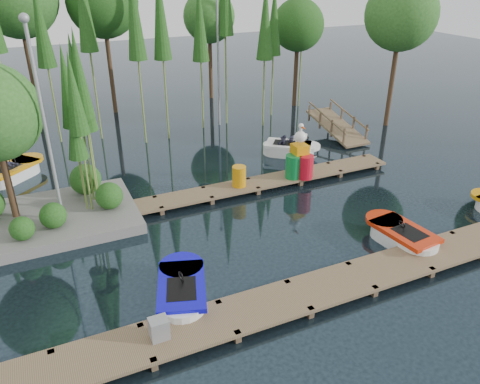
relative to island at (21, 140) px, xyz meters
name	(u,v)px	position (x,y,z in m)	size (l,w,h in m)	color
ground_plane	(233,228)	(6.30, -3.29, -3.18)	(90.00, 90.00, 0.00)	#1C2B35
near_dock	(298,296)	(6.30, -7.79, -2.95)	(18.00, 1.50, 0.50)	brown
far_dock	(231,189)	(7.30, -0.79, -2.95)	(15.00, 1.20, 0.50)	brown
island	(21,140)	(0.00, 0.00, 0.00)	(6.20, 4.20, 6.75)	slate
tree_screen	(101,19)	(4.26, 7.31, 2.93)	(34.42, 18.53, 10.31)	#402B1B
lamp_island	(42,113)	(0.80, -0.79, 1.08)	(0.30, 0.30, 7.25)	gray
lamp_rear	(218,49)	(10.30, 7.71, 1.08)	(0.30, 0.30, 7.25)	gray
ramp	(337,126)	(15.30, 3.21, -2.60)	(1.50, 3.94, 1.49)	brown
boat_blue	(182,292)	(3.39, -6.32, -2.90)	(2.12, 3.14, 0.97)	white
boat_red	(402,237)	(11.04, -6.63, -2.91)	(1.55, 2.91, 0.94)	white
boat_yellow_far	(13,172)	(-0.75, 4.62, -2.87)	(3.07, 2.93, 1.47)	white
boat_white_far	(289,149)	(11.65, 1.97, -2.89)	(2.98, 2.72, 1.32)	white
utility_cabinet	(159,329)	(2.34, -7.79, -2.60)	(0.46, 0.39, 0.56)	gray
yellow_barrel	(239,176)	(7.67, -0.79, -2.46)	(0.57, 0.57, 0.85)	orange
drum_cluster	(300,161)	(10.46, -0.95, -2.20)	(1.34, 1.23, 2.32)	#0C6F2E
seagull_post	(312,161)	(11.14, -0.79, -2.37)	(0.47, 0.26, 0.76)	gray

